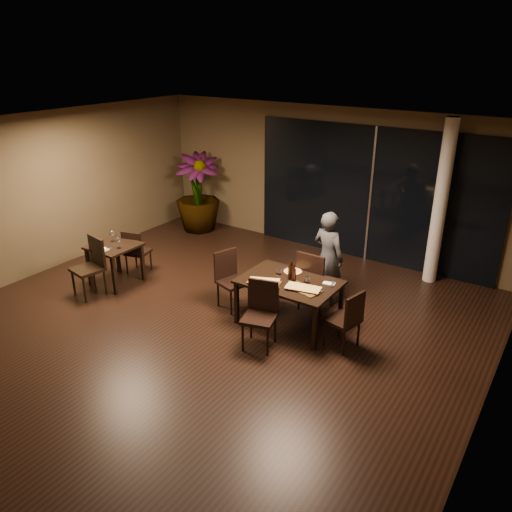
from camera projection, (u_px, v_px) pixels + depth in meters
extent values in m
plane|color=black|center=(208.00, 326.00, 7.87)|extent=(8.00, 8.00, 0.00)
cube|color=#4C3E28|center=(328.00, 180.00, 10.37)|extent=(8.00, 0.10, 3.00)
cube|color=#4C3E28|center=(37.00, 195.00, 9.36)|extent=(0.10, 8.00, 3.00)
cube|color=#4C3E28|center=(505.00, 316.00, 5.20)|extent=(0.10, 8.00, 3.00)
cube|color=silver|center=(199.00, 132.00, 6.68)|extent=(8.00, 8.00, 0.04)
cube|color=black|center=(371.00, 195.00, 9.84)|extent=(5.00, 0.06, 2.70)
cylinder|color=silver|center=(440.00, 204.00, 8.83)|extent=(0.24, 0.24, 3.00)
cube|color=black|center=(289.00, 282.00, 7.68)|extent=(1.50, 1.00, 0.04)
cube|color=black|center=(237.00, 303.00, 7.84)|extent=(0.06, 0.06, 0.71)
cube|color=black|center=(315.00, 329.00, 7.13)|extent=(0.06, 0.06, 0.71)
cube|color=black|center=(267.00, 282.00, 8.51)|extent=(0.06, 0.06, 0.71)
cube|color=black|center=(341.00, 304.00, 7.81)|extent=(0.06, 0.06, 0.71)
cube|color=black|center=(114.00, 246.00, 9.04)|extent=(0.80, 0.80, 0.04)
cube|color=black|center=(89.00, 267.00, 9.11)|extent=(0.06, 0.06, 0.71)
cube|color=black|center=(114.00, 276.00, 8.76)|extent=(0.06, 0.06, 0.71)
cube|color=black|center=(118.00, 255.00, 9.63)|extent=(0.06, 0.06, 0.71)
cube|color=black|center=(143.00, 263.00, 9.28)|extent=(0.06, 0.06, 0.71)
cube|color=black|center=(316.00, 281.00, 8.24)|extent=(0.49, 0.49, 0.06)
cylinder|color=black|center=(331.00, 293.00, 8.38)|extent=(0.04, 0.04, 0.50)
cylinder|color=black|center=(311.00, 287.00, 8.59)|extent=(0.04, 0.04, 0.50)
cylinder|color=black|center=(320.00, 302.00, 8.08)|extent=(0.04, 0.04, 0.50)
cylinder|color=black|center=(299.00, 296.00, 8.29)|extent=(0.04, 0.04, 0.50)
cube|color=black|center=(310.00, 270.00, 7.96)|extent=(0.49, 0.05, 0.55)
cube|color=black|center=(259.00, 318.00, 7.17)|extent=(0.56, 0.56, 0.05)
cylinder|color=black|center=(243.00, 337.00, 7.16)|extent=(0.04, 0.04, 0.47)
cylinder|color=black|center=(268.00, 341.00, 7.05)|extent=(0.04, 0.04, 0.47)
cylinder|color=black|center=(251.00, 324.00, 7.48)|extent=(0.04, 0.04, 0.47)
cylinder|color=black|center=(275.00, 328.00, 7.37)|extent=(0.04, 0.04, 0.47)
cube|color=black|center=(264.00, 296.00, 7.25)|extent=(0.45, 0.16, 0.52)
cube|color=black|center=(233.00, 282.00, 8.27)|extent=(0.56, 0.56, 0.05)
cylinder|color=black|center=(231.00, 302.00, 8.13)|extent=(0.04, 0.04, 0.46)
cylinder|color=black|center=(249.00, 295.00, 8.34)|extent=(0.04, 0.04, 0.46)
cylinder|color=black|center=(218.00, 294.00, 8.39)|extent=(0.04, 0.04, 0.46)
cylinder|color=black|center=(236.00, 288.00, 8.60)|extent=(0.04, 0.04, 0.46)
cube|color=black|center=(226.00, 264.00, 8.32)|extent=(0.17, 0.44, 0.51)
cube|color=black|center=(343.00, 320.00, 7.20)|extent=(0.51, 0.51, 0.05)
cylinder|color=black|center=(339.00, 324.00, 7.51)|extent=(0.03, 0.03, 0.43)
cylinder|color=black|center=(325.00, 333.00, 7.29)|extent=(0.03, 0.03, 0.43)
cylinder|color=black|center=(358.00, 333.00, 7.27)|extent=(0.03, 0.03, 0.43)
cylinder|color=black|center=(344.00, 342.00, 7.05)|extent=(0.03, 0.03, 0.43)
cube|color=black|center=(355.00, 310.00, 6.97)|extent=(0.13, 0.42, 0.48)
cube|color=black|center=(138.00, 252.00, 9.59)|extent=(0.50, 0.50, 0.05)
cylinder|color=black|center=(151.00, 260.00, 9.77)|extent=(0.03, 0.03, 0.42)
cylinder|color=black|center=(136.00, 258.00, 9.87)|extent=(0.03, 0.03, 0.42)
cylinder|color=black|center=(142.00, 266.00, 9.48)|extent=(0.03, 0.03, 0.42)
cylinder|color=black|center=(127.00, 264.00, 9.58)|extent=(0.03, 0.03, 0.42)
cube|color=black|center=(132.00, 244.00, 9.34)|extent=(0.40, 0.14, 0.46)
cube|color=black|center=(87.00, 269.00, 8.67)|extent=(0.56, 0.56, 0.05)
cylinder|color=black|center=(73.00, 282.00, 8.76)|extent=(0.04, 0.04, 0.49)
cylinder|color=black|center=(85.00, 289.00, 8.51)|extent=(0.04, 0.04, 0.49)
cylinder|color=black|center=(94.00, 275.00, 9.02)|extent=(0.04, 0.04, 0.49)
cylinder|color=black|center=(105.00, 282.00, 8.77)|extent=(0.04, 0.04, 0.49)
cube|color=black|center=(97.00, 252.00, 8.71)|extent=(0.48, 0.13, 0.55)
imported|color=#2C2E31|center=(328.00, 257.00, 8.40)|extent=(0.60, 0.45, 1.60)
imported|color=#1C4818|center=(198.00, 193.00, 11.62)|extent=(1.40, 1.40, 1.81)
cube|color=#4E2919|center=(264.00, 282.00, 7.60)|extent=(0.54, 0.35, 0.01)
cube|color=#432E15|center=(303.00, 289.00, 7.39)|extent=(0.57, 0.38, 0.01)
cylinder|color=#A81A12|center=(293.00, 272.00, 7.96)|extent=(0.28, 0.28, 0.01)
cylinder|color=white|center=(279.00, 271.00, 7.88)|extent=(0.08, 0.08, 0.10)
cylinder|color=white|center=(307.00, 280.00, 7.60)|extent=(0.08, 0.08, 0.10)
cube|color=white|center=(315.00, 291.00, 7.33)|extent=(0.20, 0.16, 0.01)
cube|color=white|center=(329.00, 284.00, 7.56)|extent=(0.20, 0.13, 0.01)
cube|color=white|center=(104.00, 249.00, 8.83)|extent=(0.19, 0.13, 0.01)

